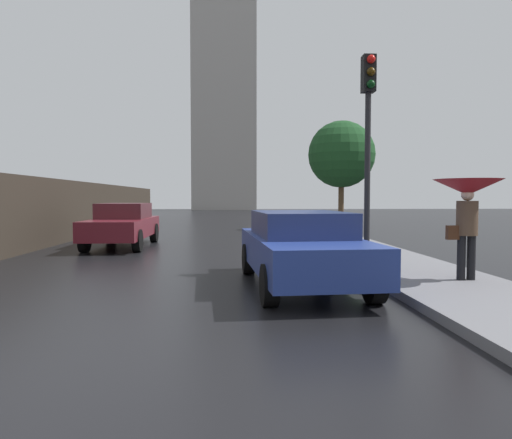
% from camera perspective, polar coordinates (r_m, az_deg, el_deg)
% --- Properties ---
extents(ground, '(120.00, 120.00, 0.00)m').
position_cam_1_polar(ground, '(3.99, -25.88, -20.37)').
color(ground, black).
extents(car_blue_near_kerb, '(1.99, 4.45, 1.30)m').
position_cam_1_polar(car_blue_near_kerb, '(8.17, 5.52, -3.31)').
color(car_blue_near_kerb, navy).
rests_on(car_blue_near_kerb, ground).
extents(car_maroon_mid_road, '(1.71, 4.54, 1.37)m').
position_cam_1_polar(car_maroon_mid_road, '(15.27, -15.96, -0.55)').
color(car_maroon_mid_road, maroon).
rests_on(car_maroon_mid_road, ground).
extents(pedestrian_with_umbrella_far, '(1.13, 1.13, 1.72)m').
position_cam_1_polar(pedestrian_with_umbrella_far, '(8.69, 24.46, 2.51)').
color(pedestrian_with_umbrella_far, black).
rests_on(pedestrian_with_umbrella_far, sidewalk_strip).
extents(traffic_light, '(0.26, 0.39, 4.33)m').
position_cam_1_polar(traffic_light, '(10.08, 13.58, 11.71)').
color(traffic_light, black).
rests_on(traffic_light, sidewalk_strip).
extents(street_tree_near, '(3.25, 3.25, 5.30)m').
position_cam_1_polar(street_tree_near, '(23.32, 10.42, 7.83)').
color(street_tree_near, '#4C3823').
rests_on(street_tree_near, ground).
extents(distant_tower, '(8.51, 9.75, 32.59)m').
position_cam_1_polar(distant_tower, '(63.71, -3.74, 13.63)').
color(distant_tower, '#9E9993').
rests_on(distant_tower, ground).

